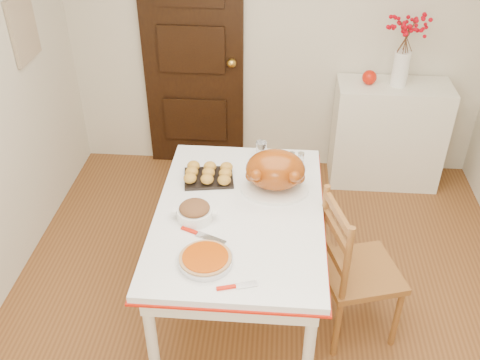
# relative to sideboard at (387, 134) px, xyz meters

# --- Properties ---
(floor) EXTENTS (3.50, 4.00, 0.00)m
(floor) POSITION_rel_sideboard_xyz_m (-0.97, -1.78, -0.46)
(floor) COLOR brown
(floor) RESTS_ON ground
(wall_back) EXTENTS (3.50, 0.00, 2.50)m
(wall_back) POSITION_rel_sideboard_xyz_m (-0.97, 0.22, 0.79)
(wall_back) COLOR beige
(wall_back) RESTS_ON ground
(door_back) EXTENTS (0.85, 0.06, 2.06)m
(door_back) POSITION_rel_sideboard_xyz_m (-1.67, 0.19, 0.57)
(door_back) COLOR black
(door_back) RESTS_ON ground
(photo_board) EXTENTS (0.03, 0.35, 0.45)m
(photo_board) POSITION_rel_sideboard_xyz_m (-2.70, -0.58, 1.04)
(photo_board) COLOR tan
(photo_board) RESTS_ON ground
(sideboard) EXTENTS (0.91, 0.41, 0.91)m
(sideboard) POSITION_rel_sideboard_xyz_m (0.00, 0.00, 0.00)
(sideboard) COLOR white
(sideboard) RESTS_ON floor
(kitchen_table) EXTENTS (0.97, 1.42, 0.85)m
(kitchen_table) POSITION_rel_sideboard_xyz_m (-1.13, -1.66, -0.03)
(kitchen_table) COLOR white
(kitchen_table) RESTS_ON floor
(chair_oak) EXTENTS (0.54, 0.54, 0.99)m
(chair_oak) POSITION_rel_sideboard_xyz_m (-0.40, -1.70, 0.04)
(chair_oak) COLOR brown
(chair_oak) RESTS_ON floor
(berry_vase) EXTENTS (0.30, 0.30, 0.57)m
(berry_vase) POSITION_rel_sideboard_xyz_m (0.01, 0.00, 0.74)
(berry_vase) COLOR white
(berry_vase) RESTS_ON sideboard
(apple) EXTENTS (0.11, 0.11, 0.11)m
(apple) POSITION_rel_sideboard_xyz_m (-0.22, 0.00, 0.51)
(apple) COLOR red
(apple) RESTS_ON sideboard
(turkey_platter) EXTENTS (0.43, 0.35, 0.26)m
(turkey_platter) POSITION_rel_sideboard_xyz_m (-0.93, -1.44, 0.52)
(turkey_platter) COLOR #933F06
(turkey_platter) RESTS_ON kitchen_table
(pumpkin_pie) EXTENTS (0.34, 0.34, 0.06)m
(pumpkin_pie) POSITION_rel_sideboard_xyz_m (-1.26, -2.10, 0.42)
(pumpkin_pie) COLOR #A63800
(pumpkin_pie) RESTS_ON kitchen_table
(stuffing_dish) EXTENTS (0.30, 0.26, 0.10)m
(stuffing_dish) POSITION_rel_sideboard_xyz_m (-1.37, -1.75, 0.44)
(stuffing_dish) COLOR brown
(stuffing_dish) RESTS_ON kitchen_table
(rolls_tray) EXTENTS (0.33, 0.28, 0.08)m
(rolls_tray) POSITION_rel_sideboard_xyz_m (-1.34, -1.36, 0.43)
(rolls_tray) COLOR #C38427
(rolls_tray) RESTS_ON kitchen_table
(pie_server) EXTENTS (0.21, 0.11, 0.01)m
(pie_server) POSITION_rel_sideboard_xyz_m (-1.09, -2.25, 0.40)
(pie_server) COLOR silver
(pie_server) RESTS_ON kitchen_table
(carving_knife) EXTENTS (0.27, 0.17, 0.01)m
(carving_knife) POSITION_rel_sideboard_xyz_m (-1.30, -1.89, 0.40)
(carving_knife) COLOR silver
(carving_knife) RESTS_ON kitchen_table
(drinking_glass) EXTENTS (0.08, 0.08, 0.12)m
(drinking_glass) POSITION_rel_sideboard_xyz_m (-1.03, -1.09, 0.45)
(drinking_glass) COLOR white
(drinking_glass) RESTS_ON kitchen_table
(shaker_pair) EXTENTS (0.10, 0.04, 0.10)m
(shaker_pair) POSITION_rel_sideboard_xyz_m (-0.81, -1.16, 0.44)
(shaker_pair) COLOR white
(shaker_pair) RESTS_ON kitchen_table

